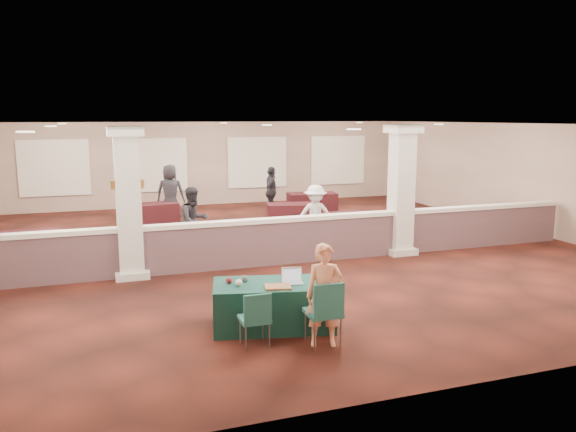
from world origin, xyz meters
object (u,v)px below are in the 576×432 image
object	(u,v)px
attendee_a	(194,220)
attendee_b	(315,216)
conf_chair_side	(256,315)
far_table_front_right	(342,225)
far_table_back_right	(312,203)
attendee_d	(170,193)
conf_chair_main	(325,308)
woman	(325,295)
far_table_front_center	(314,230)
attendee_c	(271,192)
far_table_back_left	(152,214)
far_table_front_left	(18,250)
near_table	(273,305)
far_table_back_center	(292,213)

from	to	relation	value
attendee_a	attendee_b	xyz separation A→B (m)	(3.18, -0.20, -0.02)
conf_chair_side	far_table_front_right	bearing A→B (deg)	57.60
far_table_back_right	attendee_a	bearing A→B (deg)	-136.52
attendee_a	attendee_d	world-z (taller)	attendee_d
conf_chair_main	conf_chair_side	world-z (taller)	conf_chair_main
conf_chair_side	conf_chair_main	bearing A→B (deg)	-13.66
woman	attendee_d	distance (m)	11.13
conf_chair_side	far_table_front_right	world-z (taller)	conf_chair_side
far_table_front_center	attendee_c	size ratio (longest dim) A/B	0.99
far_table_back_left	attendee_b	world-z (taller)	attendee_b
far_table_front_left	near_table	bearing A→B (deg)	-51.53
conf_chair_main	far_table_back_left	bearing A→B (deg)	99.57
far_table_front_center	attendee_b	size ratio (longest dim) A/B	1.05
far_table_back_right	near_table	bearing A→B (deg)	-114.59
woman	far_table_front_right	world-z (taller)	woman
far_table_back_left	far_table_back_center	bearing A→B (deg)	-17.53
far_table_front_left	far_table_front_center	distance (m)	7.34
far_table_front_left	attendee_c	size ratio (longest dim) A/B	1.08
attendee_d	far_table_back_right	bearing A→B (deg)	-163.12
conf_chair_side	far_table_back_left	size ratio (longest dim) A/B	0.53
far_table_front_right	far_table_back_center	bearing A→B (deg)	107.40
near_table	far_table_front_right	bearing A→B (deg)	69.73
attendee_a	attendee_d	bearing A→B (deg)	65.54
conf_chair_side	attendee_b	size ratio (longest dim) A/B	0.53
attendee_b	attendee_d	distance (m)	5.83
conf_chair_main	attendee_c	world-z (taller)	attendee_c
far_table_back_center	attendee_d	distance (m)	4.04
far_table_front_left	attendee_d	bearing A→B (deg)	48.39
far_table_front_left	far_table_back_left	xyz separation A→B (m)	(3.42, 4.25, -0.05)
near_table	far_table_front_left	size ratio (longest dim) A/B	1.03
woman	far_table_front_right	bearing A→B (deg)	80.09
near_table	far_table_back_right	bearing A→B (deg)	78.14
attendee_a	woman	bearing A→B (deg)	-106.58
far_table_back_right	far_table_front_left	bearing A→B (deg)	-152.77
attendee_b	far_table_front_right	bearing A→B (deg)	58.13
conf_chair_main	attendee_d	size ratio (longest dim) A/B	0.54
far_table_back_left	far_table_front_center	bearing A→B (deg)	-47.31
conf_chair_main	attendee_d	bearing A→B (deg)	95.96
far_table_front_left	far_table_front_right	distance (m)	8.44
attendee_b	attendee_d	bearing A→B (deg)	143.46
far_table_back_center	far_table_back_right	distance (m)	2.27
conf_chair_main	far_table_front_right	distance (m)	7.96
conf_chair_side	near_table	bearing A→B (deg)	56.24
conf_chair_side	far_table_back_center	bearing A→B (deg)	68.39
conf_chair_side	attendee_b	world-z (taller)	attendee_b
far_table_back_center	far_table_back_right	size ratio (longest dim) A/B	0.92
near_table	far_table_front_left	bearing A→B (deg)	141.20
far_table_front_center	far_table_front_right	size ratio (longest dim) A/B	1.05
near_table	far_table_back_left	distance (m)	9.86
attendee_a	attendee_c	distance (m)	5.48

